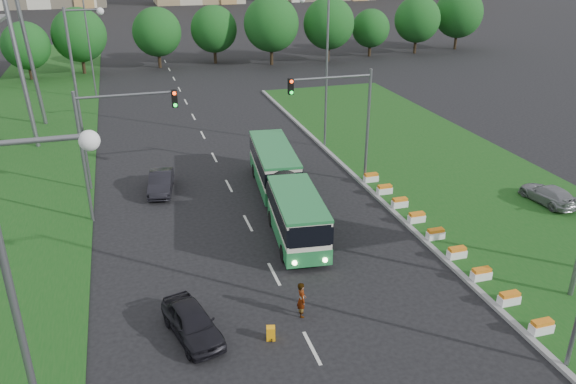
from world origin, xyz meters
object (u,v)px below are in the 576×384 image
object	(u,v)px
shopping_trolley	(271,333)
traffic_mast_left	(109,135)
car_median	(548,194)
pedestrian	(302,299)
articulated_bus	(282,187)
traffic_mast_median	(346,110)
car_left_near	(192,322)
car_left_far	(161,182)

from	to	relation	value
shopping_trolley	traffic_mast_left	bearing A→B (deg)	127.12
car_median	traffic_mast_left	bearing A→B (deg)	-17.14
traffic_mast_left	pedestrian	xyz separation A→B (m)	(7.65, -12.72, -4.49)
traffic_mast_left	articulated_bus	xyz separation A→B (m)	(9.90, -1.77, -3.80)
traffic_mast_median	car_left_near	world-z (taller)	traffic_mast_median
traffic_mast_median	traffic_mast_left	bearing A→B (deg)	-176.23
traffic_mast_left	car_median	bearing A→B (deg)	-12.67
shopping_trolley	car_median	bearing A→B (deg)	35.50
car_left_far	traffic_mast_left	bearing A→B (deg)	-120.83
traffic_mast_median	shopping_trolley	world-z (taller)	traffic_mast_median
traffic_mast_median	shopping_trolley	bearing A→B (deg)	-121.79
shopping_trolley	car_left_far	bearing A→B (deg)	114.44
car_left_far	traffic_mast_median	bearing A→B (deg)	-1.09
car_left_near	car_median	world-z (taller)	car_left_near
car_left_near	traffic_mast_left	bearing A→B (deg)	87.47
traffic_mast_left	car_left_near	bearing A→B (deg)	-77.87
traffic_mast_median	articulated_bus	world-z (taller)	traffic_mast_median
articulated_bus	car_left_far	size ratio (longest dim) A/B	3.65
articulated_bus	pedestrian	bearing A→B (deg)	-95.41
articulated_bus	car_left_far	distance (m)	8.77
car_left_near	articulated_bus	bearing A→B (deg)	42.28
traffic_mast_median	car_left_far	world-z (taller)	traffic_mast_median
articulated_bus	traffic_mast_left	bearing A→B (deg)	176.06
car_median	pedestrian	world-z (taller)	pedestrian
traffic_mast_median	pedestrian	world-z (taller)	traffic_mast_median
car_left_far	shopping_trolley	xyz separation A→B (m)	(3.10, -17.26, -0.38)
traffic_mast_left	pedestrian	bearing A→B (deg)	-58.98
articulated_bus	pedestrian	xyz separation A→B (m)	(-2.25, -10.95, -0.69)
car_left_near	pedestrian	distance (m)	4.91
car_left_far	shopping_trolley	size ratio (longest dim) A/B	6.69
car_median	car_left_near	bearing A→B (deg)	11.53
car_left_far	pedestrian	size ratio (longest dim) A/B	2.46
car_left_near	shopping_trolley	bearing A→B (deg)	-35.54
traffic_mast_left	car_left_far	world-z (taller)	traffic_mast_left
car_median	articulated_bus	bearing A→B (deg)	-18.62
traffic_mast_left	car_left_far	bearing A→B (deg)	49.75
car_left_far	car_median	xyz separation A→B (m)	(23.71, -9.25, 0.05)
car_left_far	car_median	distance (m)	25.45
traffic_mast_median	car_left_near	size ratio (longest dim) A/B	1.96
car_median	pedestrian	bearing A→B (deg)	15.28
car_left_near	shopping_trolley	xyz separation A→B (m)	(3.14, -1.20, -0.38)
articulated_bus	car_left_far	bearing A→B (deg)	150.75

